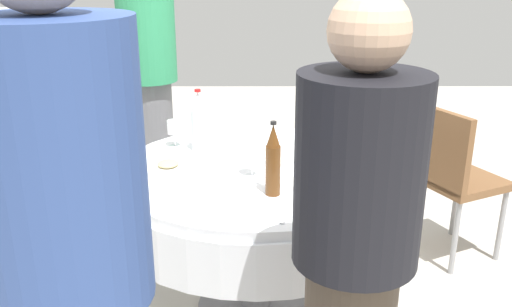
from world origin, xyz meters
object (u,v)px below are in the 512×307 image
wine_glass_left (331,140)px  person_right (353,266)px  bottle_brown_east (273,161)px  plate_inner (286,156)px  bottle_brown_right (366,143)px  plate_front (168,167)px  dining_table (256,198)px  chair_outer (451,171)px  wine_glass_north (252,153)px  wine_glass_outer (175,128)px  bottle_amber_west (367,156)px  plate_rear (312,182)px  bottle_clear_left (199,123)px  person_east (77,303)px  person_west (150,84)px

wine_glass_left → person_right: person_right is taller
bottle_brown_east → plate_inner: size_ratio=1.14×
bottle_brown_right → plate_front: bearing=-91.0°
dining_table → chair_outer: bearing=115.7°
plate_inner → wine_glass_north: bearing=-33.9°
dining_table → wine_glass_outer: bearing=-125.5°
plate_inner → bottle_amber_west: bearing=35.2°
bottle_brown_right → chair_outer: size_ratio=0.31×
dining_table → bottle_brown_east: 0.42m
plate_front → wine_glass_outer: bearing=-177.8°
plate_rear → chair_outer: chair_outer is taller
wine_glass_outer → plate_rear: 0.79m
bottle_clear_left → person_east: person_east is taller
wine_glass_left → plate_inner: wine_glass_left is taller
bottle_amber_west → person_west: bearing=-140.9°
bottle_brown_right → bottle_brown_east: bottle_brown_east is taller
wine_glass_outer → person_west: 0.79m
bottle_clear_left → wine_glass_outer: bottle_clear_left is taller
person_east → chair_outer: bearing=-112.2°
plate_rear → person_right: bearing=2.9°
bottle_brown_right → chair_outer: bottle_brown_right is taller
wine_glass_outer → chair_outer: (-0.23, 1.46, -0.32)m
bottle_brown_right → wine_glass_north: size_ratio=1.81×
bottle_amber_west → wine_glass_north: bottle_amber_west is taller
person_west → bottle_clear_left: bearing=-97.3°
plate_front → person_right: person_right is taller
plate_inner → bottle_brown_east: bearing=-9.9°
wine_glass_north → wine_glass_outer: (-0.39, -0.38, -0.01)m
plate_rear → bottle_clear_left: bearing=-130.0°
plate_front → person_right: bearing=35.6°
plate_front → person_right: 1.11m
plate_rear → person_west: (-1.23, -0.87, 0.14)m
wine_glass_north → plate_front: size_ratio=0.65×
person_west → bottle_brown_right: bearing=-76.0°
plate_front → person_west: bearing=-166.0°
dining_table → person_right: person_right is taller
bottle_clear_left → plate_front: (0.24, -0.11, -0.13)m
bottle_amber_west → person_right: bearing=-13.7°
person_right → person_east: 0.73m
dining_table → plate_inner: bearing=130.8°
wine_glass_left → person_right: bearing=-3.9°
dining_table → plate_inner: (-0.12, 0.14, 0.16)m
person_right → wine_glass_north: bearing=-87.1°
dining_table → person_west: size_ratio=0.75×
bottle_brown_right → bottle_amber_west: bearing=-11.3°
wine_glass_left → person_west: (-0.97, -0.98, 0.05)m
bottle_clear_left → person_east: (1.45, -0.12, 0.02)m
person_right → bottle_brown_east: bearing=-88.2°
bottle_clear_left → wine_glass_outer: 0.15m
wine_glass_north → chair_outer: (-0.62, 1.08, -0.33)m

